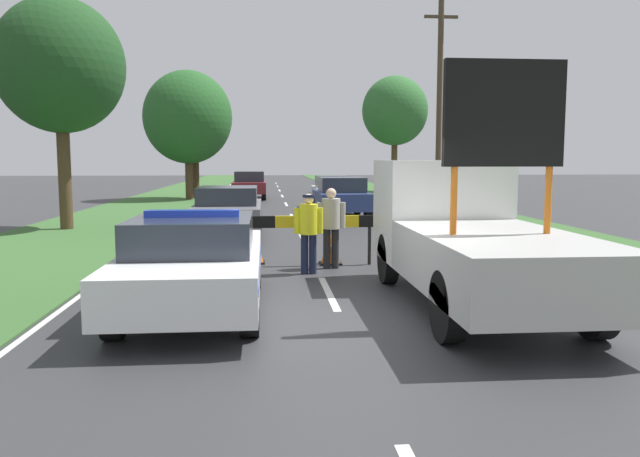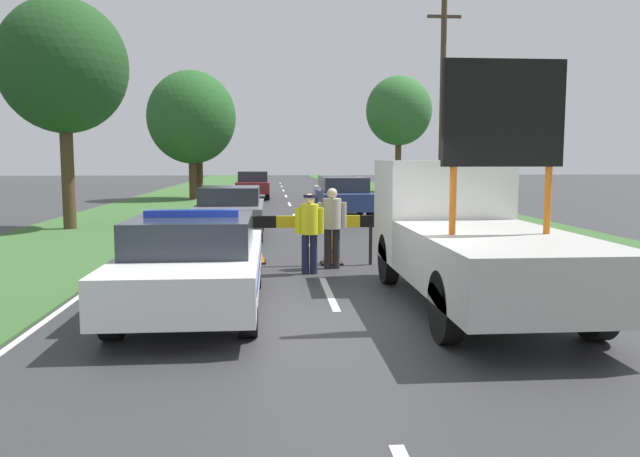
{
  "view_description": "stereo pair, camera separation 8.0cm",
  "coord_description": "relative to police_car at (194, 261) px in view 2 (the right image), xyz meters",
  "views": [
    {
      "loc": [
        -1.05,
        -8.28,
        2.22
      ],
      "look_at": [
        -0.16,
        1.78,
        1.1
      ],
      "focal_mm": 35.0,
      "sensor_mm": 36.0,
      "label": 1
    },
    {
      "loc": [
        -0.97,
        -8.29,
        2.22
      ],
      "look_at": [
        -0.16,
        1.78,
        1.1
      ],
      "focal_mm": 35.0,
      "sensor_mm": 36.0,
      "label": 2
    }
  ],
  "objects": [
    {
      "name": "ground_plane",
      "position": [
        2.09,
        -0.9,
        -0.73
      ],
      "size": [
        160.0,
        160.0,
        0.0
      ],
      "primitive_type": "plane",
      "color": "#333335"
    },
    {
      "name": "grass_verge_left",
      "position": [
        -4.49,
        19.1,
        -0.71
      ],
      "size": [
        4.8,
        120.0,
        0.03
      ],
      "color": "#38602D",
      "rests_on": "ground"
    },
    {
      "name": "road_barrier",
      "position": [
        1.83,
        3.76,
        0.15
      ],
      "size": [
        3.52,
        0.08,
        1.05
      ],
      "rotation": [
        0.0,
        0.0,
        0.06
      ],
      "color": "black",
      "rests_on": "ground"
    },
    {
      "name": "roadside_tree_far_left",
      "position": [
        -3.13,
        25.86,
        3.78
      ],
      "size": [
        4.82,
        4.82,
        7.05
      ],
      "color": "#4C3823",
      "rests_on": "ground"
    },
    {
      "name": "work_truck",
      "position": [
        4.18,
        0.26,
        0.36
      ],
      "size": [
        2.12,
        5.77,
        3.52
      ],
      "rotation": [
        0.0,
        0.0,
        3.2
      ],
      "color": "white",
      "rests_on": "ground"
    },
    {
      "name": "roadside_tree_near_right",
      "position": [
        -2.85,
        26.66,
        3.59
      ],
      "size": [
        3.59,
        3.59,
        6.22
      ],
      "color": "#4C3823",
      "rests_on": "ground"
    },
    {
      "name": "traffic_cone_near_police",
      "position": [
        0.52,
        3.34,
        -0.47
      ],
      "size": [
        0.37,
        0.37,
        0.52
      ],
      "color": "black",
      "rests_on": "ground"
    },
    {
      "name": "police_car",
      "position": [
        0.0,
        0.0,
        0.0
      ],
      "size": [
        1.92,
        4.87,
        1.5
      ],
      "rotation": [
        0.0,
        0.0,
        -0.06
      ],
      "color": "white",
      "rests_on": "ground"
    },
    {
      "name": "pedestrian_civilian",
      "position": [
        2.38,
        3.37,
        0.24
      ],
      "size": [
        0.59,
        0.38,
        1.65
      ],
      "rotation": [
        0.0,
        0.0,
        0.34
      ],
      "color": "#232326",
      "rests_on": "ground"
    },
    {
      "name": "grass_verge_right",
      "position": [
        8.67,
        19.1,
        -0.71
      ],
      "size": [
        4.8,
        120.0,
        0.03
      ],
      "color": "#38602D",
      "rests_on": "ground"
    },
    {
      "name": "traffic_cone_centre_front",
      "position": [
        2.43,
        3.93,
        -0.41
      ],
      "size": [
        0.47,
        0.47,
        0.64
      ],
      "color": "black",
      "rests_on": "ground"
    },
    {
      "name": "queued_car_wagon_maroon",
      "position": [
        0.18,
        26.29,
        0.08
      ],
      "size": [
        1.83,
        4.51,
        1.56
      ],
      "rotation": [
        0.0,
        0.0,
        3.14
      ],
      "color": "maroon",
      "rests_on": "ground"
    },
    {
      "name": "roadside_tree_mid_right",
      "position": [
        -5.23,
        11.11,
        4.35
      ],
      "size": [
        3.94,
        3.94,
        7.17
      ],
      "color": "#4C3823",
      "rests_on": "ground"
    },
    {
      "name": "police_officer",
      "position": [
        1.88,
        2.79,
        0.2
      ],
      "size": [
        0.56,
        0.36,
        1.57
      ],
      "rotation": [
        0.0,
        0.0,
        2.87
      ],
      "color": "#191E38",
      "rests_on": "ground"
    },
    {
      "name": "lane_markings",
      "position": [
        2.09,
        17.88,
        -0.72
      ],
      "size": [
        8.26,
        65.11,
        0.01
      ],
      "color": "silver",
      "rests_on": "ground"
    },
    {
      "name": "roadside_tree_near_left",
      "position": [
        9.91,
        33.22,
        4.77
      ],
      "size": [
        4.46,
        4.46,
        7.86
      ],
      "color": "#4C3823",
      "rests_on": "ground"
    },
    {
      "name": "traffic_cone_near_truck",
      "position": [
        0.82,
        4.14,
        -0.44
      ],
      "size": [
        0.42,
        0.42,
        0.58
      ],
      "color": "black",
      "rests_on": "ground"
    },
    {
      "name": "queued_car_van_white",
      "position": [
        4.19,
        19.82,
        0.05
      ],
      "size": [
        1.73,
        3.93,
        1.47
      ],
      "rotation": [
        0.0,
        0.0,
        3.14
      ],
      "color": "silver",
      "rests_on": "ground"
    },
    {
      "name": "queued_car_suv_grey",
      "position": [
        -0.01,
        8.8,
        0.04
      ],
      "size": [
        1.86,
        4.56,
        1.45
      ],
      "rotation": [
        0.0,
        0.0,
        3.14
      ],
      "color": "slate",
      "rests_on": "ground"
    },
    {
      "name": "utility_pole",
      "position": [
        7.27,
        12.91,
        3.39
      ],
      "size": [
        1.2,
        0.2,
        8.01
      ],
      "color": "#473828",
      "rests_on": "ground"
    },
    {
      "name": "queued_car_hatch_blue",
      "position": [
        3.95,
        14.45,
        0.08
      ],
      "size": [
        1.88,
        4.39,
        1.55
      ],
      "rotation": [
        0.0,
        0.0,
        3.14
      ],
      "color": "navy",
      "rests_on": "ground"
    }
  ]
}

